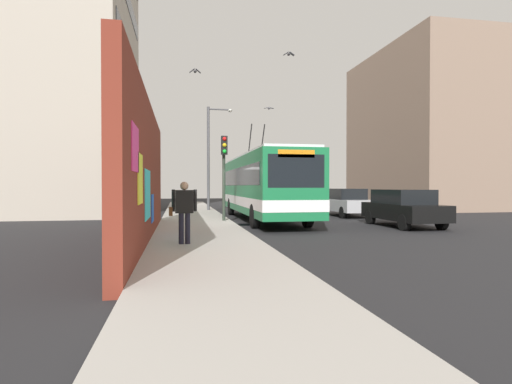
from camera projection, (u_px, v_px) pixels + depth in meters
name	position (u px, v px, depth m)	size (l,w,h in m)	color
ground_plane	(235.00, 226.00, 17.64)	(80.00, 80.00, 0.00)	#232326
sidewalk_slab	(197.00, 225.00, 17.34)	(48.00, 3.20, 0.15)	#ADA8A0
graffiti_wall	(146.00, 174.00, 12.61)	(13.12, 0.32, 4.23)	maroon
building_far_left	(72.00, 52.00, 26.84)	(13.59, 7.15, 21.06)	#B2A899
building_far_right	(423.00, 130.00, 33.04)	(13.11, 7.58, 12.45)	gray
city_bus	(263.00, 184.00, 20.75)	(12.23, 2.53, 5.05)	#19723F
parked_car_black	(403.00, 207.00, 17.41)	(4.30, 1.84, 1.58)	black
parked_car_silver	(345.00, 202.00, 23.47)	(4.46, 1.73, 1.58)	#B7B7BC
pedestrian_near_wall	(184.00, 207.00, 11.19)	(0.23, 0.76, 1.70)	#1E1E2D
traffic_light	(224.00, 163.00, 18.58)	(0.49, 0.28, 3.86)	#2D382D
street_lamp	(211.00, 151.00, 27.10)	(0.44, 1.68, 6.81)	#4C4C51
flying_pigeons	(253.00, 80.00, 20.57)	(4.43, 4.93, 1.98)	#47474C
curbside_puddle	(246.00, 225.00, 18.33)	(1.13, 1.13, 0.00)	black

